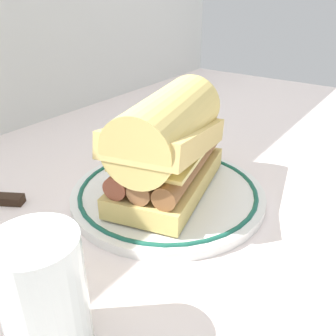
% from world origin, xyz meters
% --- Properties ---
extents(ground_plane, '(1.50, 1.50, 0.00)m').
position_xyz_m(ground_plane, '(0.00, 0.00, 0.00)').
color(ground_plane, silver).
extents(plate, '(0.26, 0.26, 0.01)m').
position_xyz_m(plate, '(0.01, 0.01, 0.01)').
color(plate, white).
rests_on(plate, ground_plane).
extents(sausage_sandwich, '(0.21, 0.14, 0.13)m').
position_xyz_m(sausage_sandwich, '(0.01, 0.01, 0.08)').
color(sausage_sandwich, '#D6BA66').
rests_on(sausage_sandwich, plate).
extents(drinking_glass, '(0.06, 0.06, 0.10)m').
position_xyz_m(drinking_glass, '(-0.22, -0.04, 0.05)').
color(drinking_glass, silver).
rests_on(drinking_glass, ground_plane).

